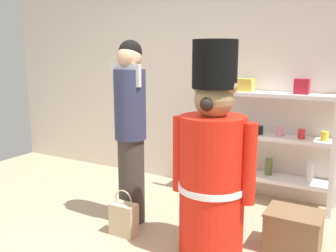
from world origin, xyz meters
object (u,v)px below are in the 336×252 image
at_px(merchandise_shelf, 269,133).
at_px(shopping_bag, 124,218).
at_px(teddy_bear_guard, 212,167).
at_px(person_shopper, 130,127).
at_px(display_crate, 293,231).

xyz_separation_m(merchandise_shelf, shopping_bag, (-0.91, -1.42, -0.61)).
bearing_deg(teddy_bear_guard, merchandise_shelf, 84.98).
bearing_deg(merchandise_shelf, shopping_bag, -122.77).
distance_m(person_shopper, shopping_bag, 0.84).
distance_m(merchandise_shelf, shopping_bag, 1.79).
relative_size(teddy_bear_guard, shopping_bag, 4.04).
bearing_deg(merchandise_shelf, teddy_bear_guard, -95.02).
bearing_deg(person_shopper, display_crate, 7.19).
relative_size(person_shopper, shopping_bag, 4.09).
bearing_deg(display_crate, person_shopper, -172.81).
height_order(merchandise_shelf, person_shopper, person_shopper).
height_order(merchandise_shelf, display_crate, merchandise_shelf).
xyz_separation_m(merchandise_shelf, teddy_bear_guard, (-0.11, -1.31, -0.04)).
distance_m(person_shopper, display_crate, 1.68).
height_order(person_shopper, shopping_bag, person_shopper).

